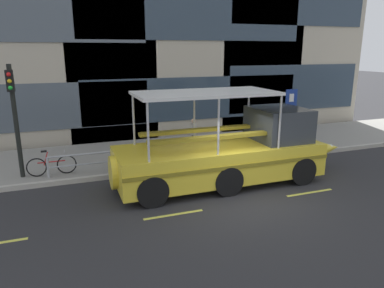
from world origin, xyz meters
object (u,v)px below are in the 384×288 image
(leaned_bicycle, at_px, (52,165))
(pedestrian_mid_left, at_px, (194,131))
(pedestrian_near_bow, at_px, (277,129))
(traffic_light_pole, at_px, (14,111))
(duck_tour_boat, at_px, (233,152))
(parking_sign, at_px, (290,109))

(leaned_bicycle, xyz_separation_m, pedestrian_mid_left, (6.03, 1.25, 0.53))
(pedestrian_near_bow, distance_m, pedestrian_mid_left, 3.90)
(leaned_bicycle, bearing_deg, traffic_light_pole, 173.45)
(leaned_bicycle, relative_size, pedestrian_mid_left, 1.16)
(traffic_light_pole, xyz_separation_m, pedestrian_near_bow, (10.84, 0.23, -1.53))
(leaned_bicycle, distance_m, pedestrian_near_bow, 9.84)
(leaned_bicycle, relative_size, duck_tour_boat, 0.19)
(pedestrian_near_bow, bearing_deg, pedestrian_mid_left, 166.65)
(duck_tour_boat, bearing_deg, leaned_bicycle, 158.37)
(parking_sign, height_order, leaned_bicycle, parking_sign)
(duck_tour_boat, height_order, pedestrian_near_bow, duck_tour_boat)
(parking_sign, height_order, pedestrian_mid_left, parking_sign)
(leaned_bicycle, height_order, pedestrian_mid_left, pedestrian_mid_left)
(traffic_light_pole, xyz_separation_m, pedestrian_mid_left, (7.05, 1.13, -1.53))
(pedestrian_near_bow, height_order, pedestrian_mid_left, pedestrian_near_bow)
(traffic_light_pole, bearing_deg, parking_sign, -0.24)
(traffic_light_pole, relative_size, pedestrian_mid_left, 2.67)
(pedestrian_near_bow, bearing_deg, traffic_light_pole, -178.77)
(parking_sign, relative_size, duck_tour_boat, 0.30)
(pedestrian_near_bow, relative_size, pedestrian_mid_left, 1.00)
(traffic_light_pole, distance_m, duck_tour_boat, 7.79)
(duck_tour_boat, bearing_deg, traffic_light_pole, 160.37)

